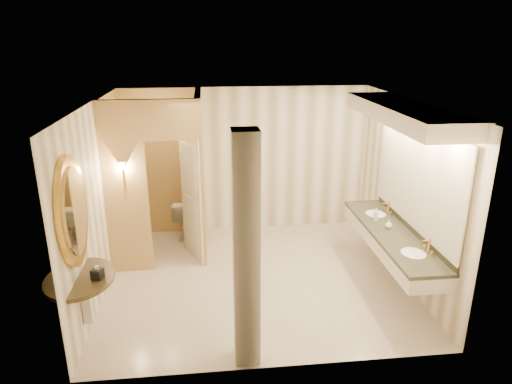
% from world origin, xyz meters
% --- Properties ---
extents(floor, '(4.50, 4.50, 0.00)m').
position_xyz_m(floor, '(0.00, 0.00, 0.00)').
color(floor, beige).
rests_on(floor, ground).
extents(ceiling, '(4.50, 4.50, 0.00)m').
position_xyz_m(ceiling, '(0.00, 0.00, 2.70)').
color(ceiling, silver).
rests_on(ceiling, wall_back).
extents(wall_back, '(4.50, 0.02, 2.70)m').
position_xyz_m(wall_back, '(0.00, 2.00, 1.35)').
color(wall_back, white).
rests_on(wall_back, floor).
extents(wall_front, '(4.50, 0.02, 2.70)m').
position_xyz_m(wall_front, '(0.00, -2.00, 1.35)').
color(wall_front, white).
rests_on(wall_front, floor).
extents(wall_left, '(0.02, 4.00, 2.70)m').
position_xyz_m(wall_left, '(-2.25, 0.00, 1.35)').
color(wall_left, white).
rests_on(wall_left, floor).
extents(wall_right, '(0.02, 4.00, 2.70)m').
position_xyz_m(wall_right, '(2.25, 0.00, 1.35)').
color(wall_right, white).
rests_on(wall_right, floor).
extents(toilet_closet, '(1.50, 1.55, 2.70)m').
position_xyz_m(toilet_closet, '(-1.12, 0.97, 1.39)').
color(toilet_closet, tan).
rests_on(toilet_closet, floor).
extents(wall_sconce, '(0.14, 0.14, 0.42)m').
position_xyz_m(wall_sconce, '(-1.93, 0.43, 1.73)').
color(wall_sconce, gold).
rests_on(wall_sconce, toilet_closet).
extents(vanity, '(0.75, 2.76, 2.09)m').
position_xyz_m(vanity, '(1.98, -0.39, 1.63)').
color(vanity, silver).
rests_on(vanity, floor).
extents(console_shelf, '(0.99, 0.99, 1.95)m').
position_xyz_m(console_shelf, '(-2.21, -1.25, 1.34)').
color(console_shelf, black).
rests_on(console_shelf, floor).
extents(pillar, '(0.28, 0.28, 2.70)m').
position_xyz_m(pillar, '(-0.31, -1.80, 1.35)').
color(pillar, silver).
rests_on(pillar, floor).
extents(tissue_box, '(0.15, 0.15, 0.12)m').
position_xyz_m(tissue_box, '(-2.01, -1.31, 0.94)').
color(tissue_box, black).
rests_on(tissue_box, console_shelf).
extents(toilet, '(0.52, 0.77, 0.73)m').
position_xyz_m(toilet, '(-1.10, 1.75, 0.36)').
color(toilet, white).
rests_on(toilet, floor).
extents(soap_bottle_a, '(0.06, 0.06, 0.12)m').
position_xyz_m(soap_bottle_a, '(1.85, 0.05, 0.93)').
color(soap_bottle_a, beige).
rests_on(soap_bottle_a, vanity).
extents(soap_bottle_b, '(0.11, 0.11, 0.13)m').
position_xyz_m(soap_bottle_b, '(1.93, -0.28, 0.94)').
color(soap_bottle_b, silver).
rests_on(soap_bottle_b, vanity).
extents(soap_bottle_c, '(0.10, 0.10, 0.21)m').
position_xyz_m(soap_bottle_c, '(1.83, 0.00, 0.98)').
color(soap_bottle_c, '#C6B28C').
rests_on(soap_bottle_c, vanity).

